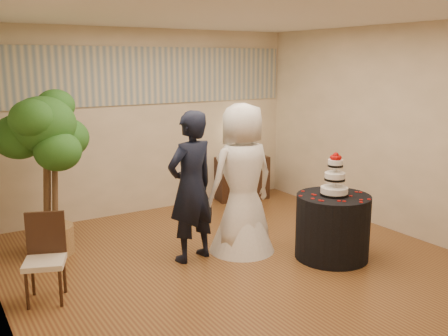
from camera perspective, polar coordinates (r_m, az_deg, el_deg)
floor at (r=5.98m, az=1.22°, el=-10.69°), size 5.00×5.00×0.00m
ceiling at (r=5.53m, az=1.36°, el=17.12°), size 5.00×5.00×0.00m
wall_back at (r=7.78m, az=-8.84°, el=5.22°), size 5.00×0.06×2.80m
wall_front at (r=3.79m, az=22.38°, el=-2.87°), size 5.00×0.06×2.80m
wall_right at (r=7.24m, az=18.16°, el=4.25°), size 0.06×5.00×2.80m
mural_border at (r=7.71m, az=-8.95°, el=10.38°), size 4.90×0.02×0.85m
groom at (r=5.80m, az=-3.78°, el=-2.16°), size 0.73×0.56×1.78m
bride at (r=6.07m, az=2.10°, el=-1.21°), size 0.92×0.84×1.84m
cake_table at (r=6.12m, az=12.29°, el=-6.57°), size 1.02×1.02×0.77m
wedding_cake at (r=5.95m, az=12.57°, el=-0.69°), size 0.33×0.33×0.51m
console at (r=8.50m, az=2.06°, el=-1.14°), size 0.93×0.53×0.73m
table_lamp at (r=8.37m, az=2.09°, el=3.22°), size 0.30×0.30×0.58m
ficus_tree at (r=6.30m, az=-19.65°, el=-0.53°), size 1.01×1.01×2.03m
side_chair at (r=5.22m, az=-19.83°, el=-9.82°), size 0.52×0.53×0.86m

